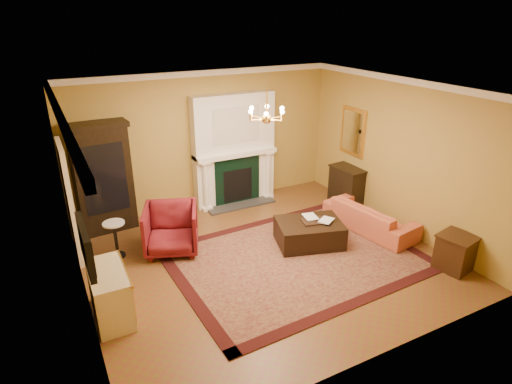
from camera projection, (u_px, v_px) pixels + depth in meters
floor at (265, 259)px, 7.71m from camera, size 6.00×5.50×0.02m
ceiling at (267, 89)px, 6.54m from camera, size 6.00×5.50×0.02m
wall_back at (206, 140)px, 9.38m from camera, size 6.00×0.02×3.00m
wall_front at (382, 259)px, 4.87m from camera, size 6.00×0.02×3.00m
wall_left at (73, 218)px, 5.85m from camera, size 0.02×5.50×3.00m
wall_right at (400, 155)px, 8.41m from camera, size 0.02×5.50×3.00m
fireplace at (234, 152)px, 9.60m from camera, size 1.90×0.70×2.50m
crown_molding at (240, 85)px, 7.35m from camera, size 6.00×5.50×0.12m
doorway at (70, 202)px, 7.44m from camera, size 0.08×1.05×2.10m
tv_panel at (86, 246)px, 5.44m from camera, size 0.09×0.95×0.58m
gilt_mirror at (353, 132)px, 9.47m from camera, size 0.06×0.76×1.05m
chandelier at (267, 115)px, 6.70m from camera, size 0.63×0.55×0.53m
oriental_rug at (296, 258)px, 7.70m from camera, size 4.43×3.40×0.02m
china_cabinet at (103, 180)px, 8.37m from camera, size 1.09×0.56×2.11m
wingback_armchair at (171, 227)px, 7.79m from camera, size 1.19×1.16×0.97m
pedestal_table at (115, 237)px, 7.62m from camera, size 0.38×0.38×0.68m
commode at (110, 294)px, 6.11m from camera, size 0.49×1.02×0.76m
coral_sofa at (370, 213)px, 8.59m from camera, size 0.86×2.00×0.76m
end_table at (455, 253)px, 7.29m from camera, size 0.62×0.62×0.60m
console_table at (347, 187)px, 9.72m from camera, size 0.50×0.80×0.86m
leather_ottoman at (309, 233)px, 8.10m from camera, size 1.40×1.18×0.45m
ottoman_tray at (313, 221)px, 8.03m from camera, size 0.48×0.41×0.03m
book_a at (305, 211)px, 8.04m from camera, size 0.24×0.07×0.32m
book_b at (321, 212)px, 8.00m from camera, size 0.14×0.20×0.30m
topiary_left at (213, 143)px, 9.24m from camera, size 0.17×0.17×0.45m
topiary_right at (256, 137)px, 9.69m from camera, size 0.17×0.17×0.45m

